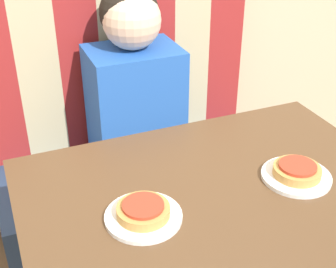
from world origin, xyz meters
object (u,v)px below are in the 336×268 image
Objects in this scene: plate_right at (296,176)px; pizza_right at (297,170)px; plate_left at (143,217)px; pizza_left at (143,210)px; person at (134,82)px.

pizza_right is at bearing 90.00° from plate_right.
plate_left is 0.45m from plate_right.
pizza_left is 0.45m from pizza_right.
plate_right is (0.45, 0.00, 0.00)m from plate_left.
pizza_right is (0.45, 0.00, 0.02)m from plate_left.
person is at bearing 107.05° from plate_right.
person reaches higher than pizza_left.
plate_left is 1.46× the size of pizza_right.
person is at bearing 107.05° from pizza_right.
person is 0.77m from plate_left.
pizza_right is (0.23, -0.74, -0.01)m from person.
pizza_right is (0.45, 0.00, 0.00)m from pizza_left.
plate_right is at bearing -72.95° from person.
plate_right is at bearing -0.00° from pizza_left.
pizza_left is at bearing 180.00° from pizza_right.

